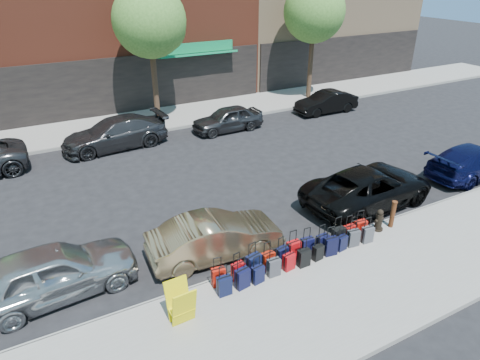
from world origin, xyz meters
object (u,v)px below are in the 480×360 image
bollard (393,214)px  car_near_2 (369,187)px  car_near_3 (474,161)px  fire_hydrant (379,220)px  display_rack (181,304)px  car_far_2 (228,119)px  car_near_1 (215,237)px  car_far_3 (326,102)px  suitcase_front_5 (293,250)px  car_near_0 (53,272)px  car_far_1 (115,133)px  tree_center (152,23)px  tree_right (316,13)px

bollard → car_near_2: (0.53, 1.71, 0.08)m
car_near_2 → car_near_3: (5.68, -0.23, -0.06)m
bollard → fire_hydrant: bearing=172.7°
display_rack → car_far_2: car_far_2 is taller
car_near_1 → car_far_3: size_ratio=1.06×
car_far_2 → suitcase_front_5: bearing=-18.3°
car_near_3 → car_far_2: bearing=31.8°
display_rack → car_near_0: size_ratio=0.24×
car_near_3 → car_far_2: (-6.64, 9.92, -0.02)m
car_near_3 → car_near_2: bearing=85.7°
car_near_2 → car_near_3: size_ratio=1.13×
car_near_2 → car_far_1: car_far_1 is taller
tree_center → suitcase_front_5: (-0.70, -14.25, -4.96)m
car_near_1 → tree_center: bearing=-8.0°
tree_center → car_far_2: size_ratio=1.88×
tree_center → car_far_1: 6.17m
suitcase_front_5 → bollard: bearing=-2.2°
tree_right → car_near_1: tree_right is taller
car_near_0 → car_far_1: 10.63m
car_far_3 → suitcase_front_5: bearing=-41.1°
display_rack → car_far_1: bearing=81.1°
tree_center → car_far_3: 11.02m
tree_center → tree_right: (10.50, 0.00, 0.00)m
car_near_0 → car_far_3: bearing=-65.1°
tree_center → car_far_2: bearing=-46.5°
car_near_1 → car_far_3: car_near_1 is taller
suitcase_front_5 → car_near_3: bearing=6.9°
car_far_2 → car_far_1: bearing=-95.2°
car_near_3 → car_far_1: 16.29m
bollard → car_far_3: 13.01m
fire_hydrant → display_rack: (-7.27, -0.74, 0.18)m
tree_center → fire_hydrant: size_ratio=9.49×
fire_hydrant → car_near_1: 5.50m
tree_center → car_far_1: tree_center is taller
bollard → car_far_2: size_ratio=0.25×
car_far_1 → display_rack: bearing=-10.5°
tree_right → display_rack: size_ratio=6.72×
car_near_3 → car_far_3: bearing=-2.3°
car_near_1 → car_near_3: (12.04, -0.04, -0.01)m
car_far_2 → car_far_3: size_ratio=0.99×
car_near_0 → car_far_3: 19.14m
car_near_0 → car_near_1: car_near_0 is taller
tree_center → car_far_2: 6.25m
bollard → display_rack: 7.82m
fire_hydrant → car_far_3: car_far_3 is taller
tree_right → car_near_0: 22.06m
suitcase_front_5 → car_near_1: size_ratio=0.24×
car_far_1 → car_far_2: size_ratio=1.31×
car_far_2 → fire_hydrant: bearing=-1.5°
suitcase_front_5 → fire_hydrant: suitcase_front_5 is taller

